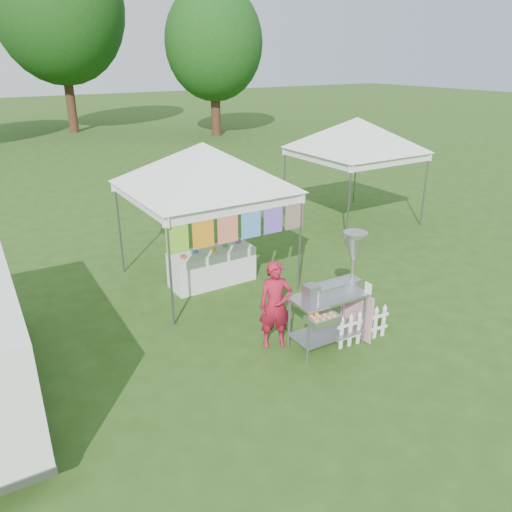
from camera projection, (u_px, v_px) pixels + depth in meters
ground at (304, 355)px, 8.23m from camera, size 120.00×120.00×0.00m
canopy_main at (203, 143)px, 9.85m from camera, size 4.24×4.24×3.45m
canopy_right at (358, 117)px, 13.74m from camera, size 4.24×4.24×3.45m
tree_mid at (58, 7)px, 29.00m from camera, size 7.60×7.60×11.52m
tree_right at (214, 43)px, 28.47m from camera, size 5.60×5.60×8.42m
donut_cart at (339, 283)px, 8.15m from camera, size 1.42×0.93×1.94m
vendor at (275, 305)px, 8.25m from camera, size 0.65×0.55×1.52m
picket_fence at (363, 328)px, 8.50m from camera, size 1.08×0.12×0.56m
display_table at (212, 267)px, 10.70m from camera, size 1.80×0.70×0.76m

